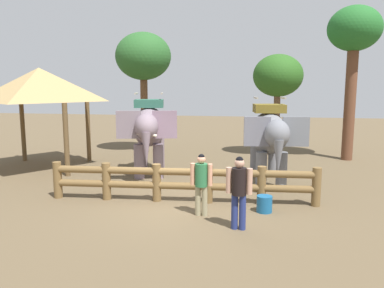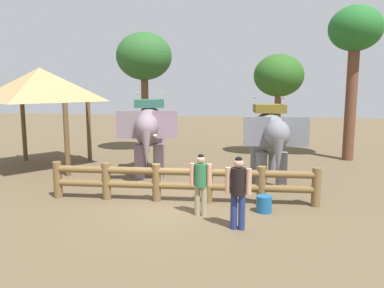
# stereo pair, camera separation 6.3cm
# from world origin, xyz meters

# --- Properties ---
(ground_plane) EXTENTS (60.00, 60.00, 0.00)m
(ground_plane) POSITION_xyz_m (0.00, 0.00, 0.00)
(ground_plane) COLOR brown
(log_fence) EXTENTS (7.43, 0.78, 1.05)m
(log_fence) POSITION_xyz_m (0.00, 0.27, 0.60)
(log_fence) COLOR brown
(log_fence) RESTS_ON ground
(elephant_near_left) EXTENTS (2.20, 3.52, 2.95)m
(elephant_near_left) POSITION_xyz_m (-1.84, 3.28, 1.66)
(elephant_near_left) COLOR gray
(elephant_near_left) RESTS_ON ground
(elephant_center) EXTENTS (1.89, 3.36, 2.84)m
(elephant_center) POSITION_xyz_m (2.37, 2.73, 1.59)
(elephant_center) COLOR slate
(elephant_center) RESTS_ON ground
(tourist_woman_in_black) EXTENTS (0.59, 0.35, 1.66)m
(tourist_woman_in_black) POSITION_xyz_m (1.66, -1.51, 0.96)
(tourist_woman_in_black) COLOR navy
(tourist_woman_in_black) RESTS_ON ground
(tourist_man_in_blue) EXTENTS (0.55, 0.31, 1.55)m
(tourist_man_in_blue) POSITION_xyz_m (0.69, -0.75, 0.90)
(tourist_man_in_blue) COLOR #9A906C
(tourist_man_in_blue) RESTS_ON ground
(thatched_shelter) EXTENTS (4.34, 4.34, 3.86)m
(thatched_shelter) POSITION_xyz_m (-6.26, 3.65, 3.20)
(thatched_shelter) COLOR brown
(thatched_shelter) RESTS_ON ground
(tree_far_left) EXTENTS (2.19, 2.19, 6.46)m
(tree_far_left) POSITION_xyz_m (5.79, 7.51, 5.20)
(tree_far_left) COLOR brown
(tree_far_left) RESTS_ON ground
(tree_back_center) EXTENTS (2.60, 2.60, 5.65)m
(tree_back_center) POSITION_xyz_m (-3.43, 7.81, 4.47)
(tree_back_center) COLOR brown
(tree_back_center) RESTS_ON ground
(tree_far_right) EXTENTS (2.22, 2.22, 4.57)m
(tree_far_right) POSITION_xyz_m (2.77, 7.95, 3.58)
(tree_far_right) COLOR brown
(tree_far_right) RESTS_ON ground
(feed_bucket) EXTENTS (0.39, 0.39, 0.42)m
(feed_bucket) POSITION_xyz_m (2.24, -0.21, 0.21)
(feed_bucket) COLOR #19598C
(feed_bucket) RESTS_ON ground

